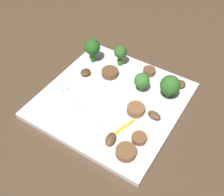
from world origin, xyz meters
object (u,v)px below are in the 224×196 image
sausage_slice_1 (149,71)px  pepper_strip_2 (123,128)px  broccoli_floret_1 (142,81)px  sausage_slice_4 (139,138)px  sausage_slice_0 (136,109)px  fork (77,102)px  broccoli_floret_0 (170,86)px  mushroom_3 (86,72)px  mushroom_0 (155,115)px  plate (112,100)px  mushroom_1 (180,84)px  broccoli_floret_3 (92,48)px  mushroom_2 (110,139)px  sausage_slice_2 (110,73)px  sausage_slice_3 (126,152)px  broccoli_floret_2 (120,53)px

sausage_slice_1 → pepper_strip_2: sausage_slice_1 is taller
broccoli_floret_1 → sausage_slice_4: (-0.06, 0.11, -0.02)m
sausage_slice_4 → sausage_slice_0: bearing=-55.8°
fork → broccoli_floret_0: (-0.14, -0.11, 0.03)m
sausage_slice_4 → mushroom_3: bearing=-26.3°
fork → mushroom_3: bearing=-48.9°
sausage_slice_1 → mushroom_0: same height
plate → mushroom_1: (-0.10, -0.10, 0.01)m
plate → mushroom_3: (0.09, -0.03, 0.01)m
broccoli_floret_3 → mushroom_2: size_ratio=1.95×
sausage_slice_1 → mushroom_0: size_ratio=1.00×
fork → mushroom_1: (-0.15, -0.15, 0.00)m
sausage_slice_2 → sausage_slice_4: size_ratio=1.33×
sausage_slice_3 → fork: bearing=-19.4°
broccoli_floret_3 → pepper_strip_2: broccoli_floret_3 is taller
broccoli_floret_2 → sausage_slice_3: size_ratio=1.41×
sausage_slice_0 → sausage_slice_2: same height
fork → mushroom_0: 0.15m
mushroom_3 → plate: bearing=161.3°
broccoli_floret_1 → sausage_slice_0: size_ratio=1.25×
broccoli_floret_1 → sausage_slice_1: 0.06m
fork → sausage_slice_0: sausage_slice_0 is taller
pepper_strip_2 → broccoli_floret_3: bearing=-39.7°
mushroom_0 → sausage_slice_4: bearing=90.9°
sausage_slice_3 → plate: bearing=-47.3°
plate → sausage_slice_0: sausage_slice_0 is taller
mushroom_0 → pepper_strip_2: mushroom_0 is taller
broccoli_floret_0 → sausage_slice_1: (0.06, -0.04, -0.02)m
plate → sausage_slice_3: sausage_slice_3 is taller
fork → mushroom_1: mushroom_1 is taller
sausage_slice_1 → mushroom_3: sausage_slice_1 is taller
plate → fork: 0.07m
pepper_strip_2 → broccoli_floret_1: bearing=-79.8°
sausage_slice_2 → mushroom_3: sausage_slice_2 is taller
mushroom_3 → mushroom_1: bearing=-158.4°
sausage_slice_4 → mushroom_2: (0.04, 0.03, 0.00)m
fork → mushroom_2: (-0.10, 0.04, 0.00)m
mushroom_1 → mushroom_3: size_ratio=1.08×
pepper_strip_2 → broccoli_floret_0: bearing=-106.6°
broccoli_floret_3 → sausage_slice_3: size_ratio=1.59×
sausage_slice_1 → plate: bearing=74.7°
mushroom_1 → sausage_slice_2: bearing=18.6°
pepper_strip_2 → sausage_slice_1: bearing=-79.8°
broccoli_floret_1 → sausage_slice_3: broccoli_floret_1 is taller
fork → sausage_slice_2: (-0.01, -0.10, 0.00)m
broccoli_floret_2 → broccoli_floret_3: broccoli_floret_3 is taller
broccoli_floret_0 → sausage_slice_2: (0.13, 0.01, -0.02)m
sausage_slice_2 → sausage_slice_3: 0.20m
sausage_slice_4 → mushroom_1: (-0.01, -0.16, 0.00)m
fork → pepper_strip_2: same height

